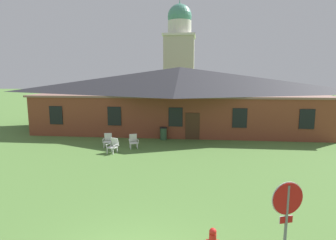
{
  "coord_description": "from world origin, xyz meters",
  "views": [
    {
      "loc": [
        1.65,
        -5.82,
        4.86
      ],
      "look_at": [
        0.06,
        9.2,
        2.5
      ],
      "focal_mm": 29.55,
      "sensor_mm": 36.0,
      "label": 1
    }
  ],
  "objects": [
    {
      "name": "brick_building",
      "position": [
        0.0,
        20.43,
        2.94
      ],
      "size": [
        25.46,
        10.4,
        5.77
      ],
      "color": "brown",
      "rests_on": "ground"
    },
    {
      "name": "dome_tower",
      "position": [
        -1.37,
        40.62,
        7.83
      ],
      "size": [
        5.18,
        5.18,
        17.3
      ],
      "color": "#BCB29E",
      "rests_on": "ground"
    },
    {
      "name": "stop_sign",
      "position": [
        3.76,
        0.42,
        1.77
      ],
      "size": [
        0.77,
        0.29,
        2.5
      ],
      "color": "slate",
      "rests_on": "ground"
    },
    {
      "name": "lawn_chair_by_porch",
      "position": [
        -4.52,
        12.5,
        0.5
      ],
      "size": [
        0.71,
        0.74,
        0.96
      ],
      "color": "white",
      "rests_on": "ground"
    },
    {
      "name": "lawn_chair_near_door",
      "position": [
        -3.68,
        11.03,
        0.5
      ],
      "size": [
        0.77,
        0.82,
        0.96
      ],
      "color": "white",
      "rests_on": "ground"
    },
    {
      "name": "lawn_chair_left_end",
      "position": [
        -2.67,
        12.39,
        0.5
      ],
      "size": [
        0.77,
        0.82,
        0.96
      ],
      "color": "silver",
      "rests_on": "ground"
    },
    {
      "name": "trash_bin",
      "position": [
        -0.93,
        15.14,
        0.5
      ],
      "size": [
        0.56,
        0.56,
        0.98
      ],
      "color": "#335638",
      "rests_on": "ground"
    }
  ]
}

